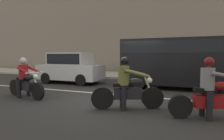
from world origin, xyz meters
TOP-DOWN VIEW (x-y plane):
  - ground_plane at (0.00, 0.00)m, footprint 80.00×80.00m
  - sidewalk_slab at (0.00, 8.00)m, footprint 40.00×4.40m
  - building_facade at (0.00, 11.40)m, footprint 40.00×1.40m
  - lane_marking_stripe at (-0.88, 0.90)m, footprint 18.00×0.14m
  - motorcycle_with_rider_crimson at (-3.16, -0.87)m, footprint 2.15×0.81m
  - motorcycle_with_rider_olive at (0.98, -0.97)m, footprint 2.05×1.08m
  - motorcycle_with_rider_gray at (3.24, -1.01)m, footprint 2.11×0.99m
  - parked_van_black at (1.99, 3.38)m, footprint 4.87×1.96m
  - parked_hatchback_silver at (-3.76, 3.12)m, footprint 3.76×1.76m
  - street_sign_post at (3.98, 7.14)m, footprint 0.44×0.08m

SIDE VIEW (x-z plane):
  - ground_plane at x=0.00m, z-range 0.00..0.00m
  - lane_marking_stripe at x=-0.88m, z-range 0.00..0.01m
  - sidewalk_slab at x=0.00m, z-range 0.00..0.14m
  - motorcycle_with_rider_crimson at x=-3.16m, z-range -0.14..1.41m
  - motorcycle_with_rider_olive at x=0.98m, z-range -0.15..1.44m
  - motorcycle_with_rider_gray at x=3.24m, z-range -0.14..1.44m
  - parked_hatchback_silver at x=-3.76m, z-range 0.03..1.83m
  - parked_van_black at x=1.99m, z-range 0.19..2.62m
  - street_sign_post at x=3.98m, z-range 0.42..3.09m
  - building_facade at x=0.00m, z-range 0.00..11.73m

